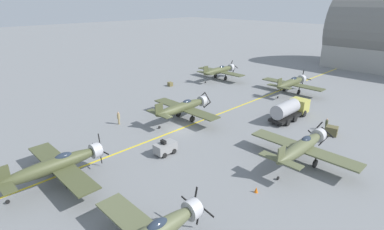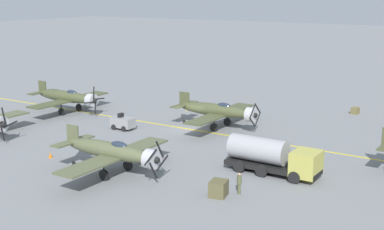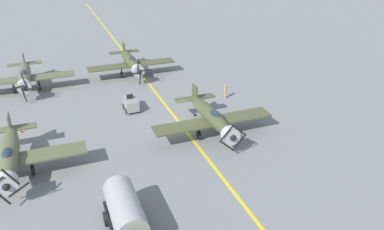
{
  "view_description": "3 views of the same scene",
  "coord_description": "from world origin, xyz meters",
  "px_view_note": "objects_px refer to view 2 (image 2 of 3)",
  "views": [
    {
      "loc": [
        28.12,
        -25.18,
        16.72
      ],
      "look_at": [
        1.17,
        1.38,
        2.07
      ],
      "focal_mm": 28.0,
      "sensor_mm": 36.0,
      "label": 1
    },
    {
      "loc": [
        48.01,
        31.77,
        14.91
      ],
      "look_at": [
        5.47,
        4.28,
        3.17
      ],
      "focal_mm": 50.0,
      "sensor_mm": 36.0,
      "label": 2
    },
    {
      "loc": [
        11.59,
        32.6,
        18.3
      ],
      "look_at": [
        0.77,
        4.88,
        3.67
      ],
      "focal_mm": 35.0,
      "sensor_mm": 36.0,
      "label": 3
    }
  ],
  "objects_px": {
    "airplane_mid_right": "(112,151)",
    "supply_crate_mid_lane": "(219,188)",
    "ground_crew_walking": "(186,104)",
    "traffic_cone": "(50,155)",
    "tow_tractor": "(123,122)",
    "airplane_mid_center": "(218,111)",
    "airplane_near_center": "(68,97)",
    "supply_crate_by_tanker": "(355,111)",
    "fuel_tanker": "(273,157)",
    "ground_crew_inspecting": "(239,183)"
  },
  "relations": [
    {
      "from": "ground_crew_walking",
      "to": "traffic_cone",
      "type": "height_order",
      "value": "ground_crew_walking"
    },
    {
      "from": "supply_crate_mid_lane",
      "to": "traffic_cone",
      "type": "bearing_deg",
      "value": -89.17
    },
    {
      "from": "fuel_tanker",
      "to": "tow_tractor",
      "type": "height_order",
      "value": "fuel_tanker"
    },
    {
      "from": "supply_crate_by_tanker",
      "to": "supply_crate_mid_lane",
      "type": "bearing_deg",
      "value": -0.91
    },
    {
      "from": "ground_crew_walking",
      "to": "airplane_mid_right",
      "type": "bearing_deg",
      "value": 19.17
    },
    {
      "from": "airplane_near_center",
      "to": "ground_crew_walking",
      "type": "height_order",
      "value": "airplane_near_center"
    },
    {
      "from": "tow_tractor",
      "to": "ground_crew_walking",
      "type": "distance_m",
      "value": 11.47
    },
    {
      "from": "ground_crew_inspecting",
      "to": "traffic_cone",
      "type": "distance_m",
      "value": 18.84
    },
    {
      "from": "tow_tractor",
      "to": "supply_crate_mid_lane",
      "type": "bearing_deg",
      "value": 58.84
    },
    {
      "from": "airplane_mid_center",
      "to": "fuel_tanker",
      "type": "bearing_deg",
      "value": 41.29
    },
    {
      "from": "airplane_mid_center",
      "to": "tow_tractor",
      "type": "bearing_deg",
      "value": -60.03
    },
    {
      "from": "supply_crate_mid_lane",
      "to": "traffic_cone",
      "type": "distance_m",
      "value": 17.68
    },
    {
      "from": "airplane_mid_right",
      "to": "supply_crate_mid_lane",
      "type": "height_order",
      "value": "airplane_mid_right"
    },
    {
      "from": "airplane_mid_center",
      "to": "ground_crew_walking",
      "type": "xyz_separation_m",
      "value": [
        -5.27,
        -7.71,
        -1.0
      ]
    },
    {
      "from": "airplane_mid_center",
      "to": "supply_crate_mid_lane",
      "type": "relative_size",
      "value": 8.37
    },
    {
      "from": "airplane_near_center",
      "to": "supply_crate_by_tanker",
      "type": "distance_m",
      "value": 35.99
    },
    {
      "from": "tow_tractor",
      "to": "supply_crate_mid_lane",
      "type": "distance_m",
      "value": 22.03
    },
    {
      "from": "ground_crew_walking",
      "to": "airplane_mid_center",
      "type": "bearing_deg",
      "value": 55.66
    },
    {
      "from": "traffic_cone",
      "to": "tow_tractor",
      "type": "bearing_deg",
      "value": -174.21
    },
    {
      "from": "airplane_mid_right",
      "to": "ground_crew_walking",
      "type": "bearing_deg",
      "value": -159.98
    },
    {
      "from": "airplane_mid_center",
      "to": "fuel_tanker",
      "type": "relative_size",
      "value": 1.5
    },
    {
      "from": "traffic_cone",
      "to": "supply_crate_mid_lane",
      "type": "bearing_deg",
      "value": 90.83
    },
    {
      "from": "supply_crate_by_tanker",
      "to": "tow_tractor",
      "type": "bearing_deg",
      "value": -41.79
    },
    {
      "from": "supply_crate_by_tanker",
      "to": "supply_crate_mid_lane",
      "type": "height_order",
      "value": "supply_crate_mid_lane"
    },
    {
      "from": "supply_crate_by_tanker",
      "to": "ground_crew_inspecting",
      "type": "bearing_deg",
      "value": 1.05
    },
    {
      "from": "airplane_mid_right",
      "to": "supply_crate_mid_lane",
      "type": "bearing_deg",
      "value": 94.31
    },
    {
      "from": "fuel_tanker",
      "to": "supply_crate_mid_lane",
      "type": "height_order",
      "value": "fuel_tanker"
    },
    {
      "from": "airplane_mid_right",
      "to": "supply_crate_by_tanker",
      "type": "relative_size",
      "value": 12.41
    },
    {
      "from": "supply_crate_mid_lane",
      "to": "traffic_cone",
      "type": "xyz_separation_m",
      "value": [
        0.26,
        -17.67,
        -0.32
      ]
    },
    {
      "from": "airplane_near_center",
      "to": "ground_crew_inspecting",
      "type": "relative_size",
      "value": 7.16
    },
    {
      "from": "airplane_near_center",
      "to": "traffic_cone",
      "type": "distance_m",
      "value": 19.0
    },
    {
      "from": "airplane_near_center",
      "to": "fuel_tanker",
      "type": "xyz_separation_m",
      "value": [
        7.31,
        31.28,
        -0.5
      ]
    },
    {
      "from": "airplane_near_center",
      "to": "ground_crew_walking",
      "type": "distance_m",
      "value": 14.93
    },
    {
      "from": "airplane_mid_center",
      "to": "ground_crew_walking",
      "type": "relative_size",
      "value": 6.48
    },
    {
      "from": "fuel_tanker",
      "to": "traffic_cone",
      "type": "relative_size",
      "value": 14.55
    },
    {
      "from": "airplane_mid_right",
      "to": "supply_crate_by_tanker",
      "type": "bearing_deg",
      "value": 163.79
    },
    {
      "from": "tow_tractor",
      "to": "supply_crate_mid_lane",
      "type": "relative_size",
      "value": 1.81
    },
    {
      "from": "airplane_mid_center",
      "to": "supply_crate_by_tanker",
      "type": "distance_m",
      "value": 18.95
    },
    {
      "from": "fuel_tanker",
      "to": "supply_crate_mid_lane",
      "type": "xyz_separation_m",
      "value": [
        6.78,
        -1.28,
        -0.91
      ]
    },
    {
      "from": "traffic_cone",
      "to": "airplane_mid_right",
      "type": "bearing_deg",
      "value": 87.55
    },
    {
      "from": "supply_crate_by_tanker",
      "to": "airplane_mid_right",
      "type": "bearing_deg",
      "value": -17.05
    },
    {
      "from": "airplane_mid_right",
      "to": "ground_crew_walking",
      "type": "xyz_separation_m",
      "value": [
        -23.42,
        -8.14,
        -1.0
      ]
    },
    {
      "from": "fuel_tanker",
      "to": "supply_crate_mid_lane",
      "type": "bearing_deg",
      "value": -10.7
    },
    {
      "from": "ground_crew_inspecting",
      "to": "supply_crate_by_tanker",
      "type": "relative_size",
      "value": 1.73
    },
    {
      "from": "supply_crate_mid_lane",
      "to": "airplane_mid_right",
      "type": "bearing_deg",
      "value": -86.53
    },
    {
      "from": "ground_crew_inspecting",
      "to": "supply_crate_mid_lane",
      "type": "bearing_deg",
      "value": -43.17
    },
    {
      "from": "fuel_tanker",
      "to": "supply_crate_by_tanker",
      "type": "distance_m",
      "value": 26.34
    },
    {
      "from": "airplane_mid_right",
      "to": "supply_crate_mid_lane",
      "type": "relative_size",
      "value": 8.37
    },
    {
      "from": "airplane_mid_right",
      "to": "ground_crew_inspecting",
      "type": "distance_m",
      "value": 11.11
    },
    {
      "from": "tow_tractor",
      "to": "airplane_mid_center",
      "type": "bearing_deg",
      "value": 125.56
    }
  ]
}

